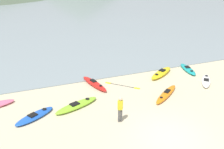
# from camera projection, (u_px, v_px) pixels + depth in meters

# --- Properties ---
(ground_plane) EXTENTS (400.00, 400.00, 0.00)m
(ground_plane) POSITION_uv_depth(u_px,v_px,m) (169.00, 137.00, 13.97)
(ground_plane) COLOR beige
(bay_water) EXTENTS (160.00, 70.00, 0.06)m
(bay_water) POSITION_uv_depth(u_px,v_px,m) (47.00, 11.00, 51.25)
(bay_water) COLOR gray
(bay_water) RESTS_ON ground_plane
(kayak_on_sand_0) EXTENTS (2.22, 2.43, 0.30)m
(kayak_on_sand_0) POSITION_uv_depth(u_px,v_px,m) (206.00, 81.00, 20.34)
(kayak_on_sand_0) COLOR white
(kayak_on_sand_0) RESTS_ON ground_plane
(kayak_on_sand_1) EXTENTS (1.23, 2.77, 0.32)m
(kayak_on_sand_1) POSITION_uv_depth(u_px,v_px,m) (188.00, 69.00, 22.56)
(kayak_on_sand_1) COLOR teal
(kayak_on_sand_1) RESTS_ON ground_plane
(kayak_on_sand_2) EXTENTS (3.06, 2.36, 0.40)m
(kayak_on_sand_2) POSITION_uv_depth(u_px,v_px,m) (161.00, 73.00, 21.67)
(kayak_on_sand_2) COLOR yellow
(kayak_on_sand_2) RESTS_ON ground_plane
(kayak_on_sand_3) EXTENTS (2.69, 2.05, 0.29)m
(kayak_on_sand_3) POSITION_uv_depth(u_px,v_px,m) (35.00, 116.00, 15.65)
(kayak_on_sand_3) COLOR blue
(kayak_on_sand_3) RESTS_ON ground_plane
(kayak_on_sand_4) EXTENTS (3.23, 1.89, 0.33)m
(kayak_on_sand_4) POSITION_uv_depth(u_px,v_px,m) (77.00, 105.00, 16.80)
(kayak_on_sand_4) COLOR #8CCC2D
(kayak_on_sand_4) RESTS_ON ground_plane
(kayak_on_sand_5) EXTENTS (1.33, 3.22, 0.39)m
(kayak_on_sand_5) POSITION_uv_depth(u_px,v_px,m) (94.00, 84.00, 19.77)
(kayak_on_sand_5) COLOR red
(kayak_on_sand_5) RESTS_ON ground_plane
(kayak_on_sand_7) EXTENTS (3.01, 2.45, 0.32)m
(kayak_on_sand_7) POSITION_uv_depth(u_px,v_px,m) (166.00, 94.00, 18.27)
(kayak_on_sand_7) COLOR orange
(kayak_on_sand_7) RESTS_ON ground_plane
(person_near_foreground) EXTENTS (0.33, 0.22, 1.63)m
(person_near_foreground) POSITION_uv_depth(u_px,v_px,m) (120.00, 108.00, 14.95)
(person_near_foreground) COLOR #4C4C4C
(person_near_foreground) RESTS_ON ground_plane
(loose_paddle) EXTENTS (2.09, 2.10, 0.03)m
(loose_paddle) POSITION_uv_depth(u_px,v_px,m) (122.00, 86.00, 19.82)
(loose_paddle) COLOR black
(loose_paddle) RESTS_ON ground_plane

